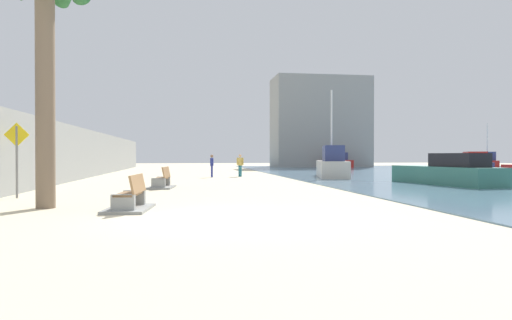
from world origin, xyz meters
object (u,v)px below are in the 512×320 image
(boat_far_right, at_px, (488,162))
(boat_outer, at_px, (447,173))
(palm_tree, at_px, (46,14))
(bench_far, at_px, (162,183))
(bench_near, at_px, (130,202))
(boat_distant, at_px, (334,162))
(boat_nearest, at_px, (473,164))
(person_standing, at_px, (240,164))
(person_walking, at_px, (212,164))
(boat_mid_bay, at_px, (332,165))
(pedestrian_sign, at_px, (17,151))

(boat_far_right, distance_m, boat_outer, 37.98)
(palm_tree, relative_size, bench_far, 3.38)
(palm_tree, relative_size, boat_outer, 1.11)
(bench_near, bearing_deg, boat_far_right, 45.27)
(bench_near, height_order, boat_outer, boat_outer)
(bench_near, height_order, boat_distant, boat_distant)
(boat_nearest, bearing_deg, boat_far_right, 50.25)
(palm_tree, height_order, person_standing, palm_tree)
(person_walking, relative_size, person_standing, 0.98)
(boat_mid_bay, relative_size, boat_distant, 1.05)
(bench_near, height_order, boat_mid_bay, boat_mid_bay)
(boat_far_right, bearing_deg, palm_tree, -137.12)
(boat_mid_bay, distance_m, boat_nearest, 18.74)
(bench_far, bearing_deg, pedestrian_sign, -137.95)
(boat_outer, bearing_deg, person_walking, 138.01)
(palm_tree, relative_size, pedestrian_sign, 2.82)
(bench_far, height_order, boat_distant, boat_distant)
(boat_distant, bearing_deg, palm_tree, -118.51)
(person_walking, bearing_deg, palm_tree, -107.63)
(bench_near, relative_size, boat_far_right, 0.39)
(palm_tree, distance_m, person_walking, 19.14)
(bench_far, distance_m, person_standing, 11.83)
(boat_distant, bearing_deg, bench_far, -120.40)
(bench_far, height_order, person_standing, person_standing)
(person_standing, bearing_deg, boat_distant, 56.76)
(palm_tree, xyz_separation_m, pedestrian_sign, (-1.97, 3.39, -3.86))
(palm_tree, bearing_deg, boat_distant, 61.49)
(palm_tree, distance_m, boat_mid_bay, 21.46)
(person_walking, bearing_deg, boat_nearest, 16.69)
(bench_far, height_order, boat_mid_bay, boat_mid_bay)
(palm_tree, distance_m, pedestrian_sign, 5.51)
(person_walking, relative_size, pedestrian_sign, 0.59)
(bench_far, xyz_separation_m, boat_outer, (14.07, -0.10, 0.40))
(boat_mid_bay, bearing_deg, boat_outer, -68.56)
(bench_near, distance_m, boat_mid_bay, 20.18)
(pedestrian_sign, bearing_deg, person_standing, 57.42)
(person_walking, distance_m, boat_distant, 27.01)
(boat_distant, bearing_deg, boat_mid_bay, -108.50)
(bench_far, height_order, person_walking, person_walking)
(bench_near, relative_size, boat_nearest, 0.27)
(boat_far_right, height_order, pedestrian_sign, boat_far_right)
(bench_near, bearing_deg, boat_nearest, 43.13)
(boat_far_right, height_order, boat_distant, boat_far_right)
(person_standing, relative_size, boat_far_right, 0.28)
(boat_far_right, bearing_deg, bench_near, -134.73)
(bench_far, distance_m, boat_distant, 36.96)
(palm_tree, bearing_deg, person_standing, 67.46)
(palm_tree, bearing_deg, pedestrian_sign, 120.09)
(boat_distant, height_order, pedestrian_sign, pedestrian_sign)
(bench_near, xyz_separation_m, boat_nearest, (27.59, 25.84, 0.46))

